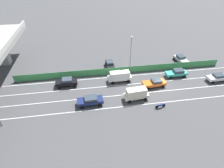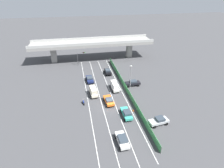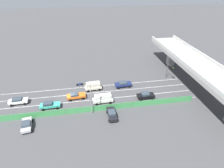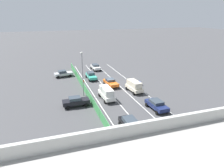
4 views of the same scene
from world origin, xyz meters
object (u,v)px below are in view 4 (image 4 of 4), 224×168
(car_van_white, at_px, (106,93))
(traffic_cone, at_px, (84,81))
(car_van_cream, at_px, (134,86))
(motorcycle, at_px, (140,83))
(car_sedan_white, at_px, (96,67))
(car_sedan_black, at_px, (130,124))
(street_lamp, at_px, (82,70))
(car_taxi_orange, at_px, (111,82))
(parked_wagon_silver, at_px, (63,73))
(car_sedan_navy, at_px, (157,104))
(parked_sedan_dark, at_px, (76,101))
(car_taxi_teal, at_px, (91,75))

(car_van_white, height_order, traffic_cone, car_van_white)
(car_van_cream, relative_size, motorcycle, 2.33)
(car_sedan_white, height_order, car_sedan_black, car_sedan_black)
(car_sedan_black, bearing_deg, street_lamp, -75.62)
(car_taxi_orange, height_order, car_van_white, car_van_white)
(car_van_cream, bearing_deg, traffic_cone, -47.90)
(motorcycle, bearing_deg, parked_wagon_silver, -36.10)
(car_taxi_orange, relative_size, street_lamp, 0.57)
(car_sedan_white, xyz_separation_m, street_lamp, (6.59, 17.21, 4.03))
(car_taxi_orange, relative_size, motorcycle, 2.43)
(car_sedan_white, distance_m, car_van_white, 20.43)
(car_taxi_orange, bearing_deg, motorcycle, 170.05)
(car_sedan_navy, distance_m, car_taxi_orange, 13.41)
(car_sedan_navy, relative_size, traffic_cone, 7.98)
(street_lamp, distance_m, traffic_cone, 9.34)
(car_sedan_white, bearing_deg, car_sedan_black, 84.36)
(parked_sedan_dark, bearing_deg, car_sedan_navy, 156.45)
(street_lamp, bearing_deg, parked_sedan_dark, 63.58)
(car_sedan_navy, bearing_deg, parked_sedan_dark, -23.55)
(parked_wagon_silver, distance_m, traffic_cone, 6.78)
(car_taxi_orange, height_order, car_sedan_white, car_sedan_white)
(car_taxi_teal, bearing_deg, car_van_white, 89.85)
(car_taxi_orange, distance_m, parked_wagon_silver, 13.30)
(car_sedan_white, height_order, car_van_white, car_van_white)
(motorcycle, relative_size, parked_sedan_dark, 0.44)
(parked_sedan_dark, height_order, street_lamp, street_lamp)
(car_taxi_orange, relative_size, car_sedan_white, 1.06)
(car_sedan_black, xyz_separation_m, parked_sedan_dark, (5.62, -9.57, -0.00))
(car_sedan_navy, bearing_deg, car_van_white, -45.35)
(car_van_white, bearing_deg, car_sedan_navy, 134.65)
(car_sedan_navy, distance_m, car_sedan_white, 26.87)
(car_taxi_orange, relative_size, car_van_white, 0.96)
(car_sedan_navy, height_order, car_van_white, car_van_white)
(car_sedan_black, height_order, parked_wagon_silver, car_sedan_black)
(motorcycle, bearing_deg, car_sedan_navy, 77.03)
(car_van_white, relative_size, traffic_cone, 8.56)
(car_van_white, xyz_separation_m, traffic_cone, (2.02, -10.94, -0.98))
(car_van_cream, bearing_deg, parked_sedan_dark, 14.40)
(car_sedan_navy, relative_size, car_taxi_orange, 0.97)
(car_taxi_orange, distance_m, motorcycle, 6.32)
(motorcycle, bearing_deg, parked_sedan_dark, 24.10)
(car_sedan_navy, distance_m, car_taxi_teal, 20.03)
(car_sedan_white, bearing_deg, car_taxi_orange, 89.52)
(traffic_cone, bearing_deg, motorcycle, 153.57)
(motorcycle, height_order, traffic_cone, motorcycle)
(car_sedan_navy, distance_m, traffic_cone, 19.33)
(parked_wagon_silver, relative_size, street_lamp, 0.54)
(car_sedan_navy, xyz_separation_m, car_van_cream, (0.18, -8.30, 0.37))
(parked_wagon_silver, xyz_separation_m, street_lamp, (-2.40, 13.42, 4.04))
(parked_wagon_silver, bearing_deg, traffic_cone, 125.87)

